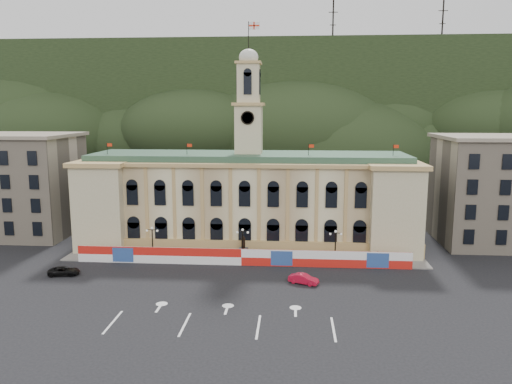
# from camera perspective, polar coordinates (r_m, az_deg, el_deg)

# --- Properties ---
(ground) EXTENTS (260.00, 260.00, 0.00)m
(ground) POSITION_cam_1_polar(r_m,az_deg,el_deg) (61.21, -3.16, -12.67)
(ground) COLOR black
(ground) RESTS_ON ground
(lane_markings) EXTENTS (26.00, 10.00, 0.02)m
(lane_markings) POSITION_cam_1_polar(r_m,az_deg,el_deg) (56.66, -3.84, -14.57)
(lane_markings) COLOR white
(lane_markings) RESTS_ON ground
(hill_ridge) EXTENTS (230.00, 80.00, 64.00)m
(hill_ridge) POSITION_cam_1_polar(r_m,az_deg,el_deg) (178.36, 1.88, 8.38)
(hill_ridge) COLOR black
(hill_ridge) RESTS_ON ground
(city_hall) EXTENTS (56.20, 17.60, 37.10)m
(city_hall) POSITION_cam_1_polar(r_m,az_deg,el_deg) (85.52, -0.83, -0.75)
(city_hall) COLOR beige
(city_hall) RESTS_ON ground
(side_building_left) EXTENTS (21.00, 17.00, 18.60)m
(side_building_left) POSITION_cam_1_polar(r_m,az_deg,el_deg) (101.62, -25.59, 0.80)
(side_building_left) COLOR #BCAA91
(side_building_left) RESTS_ON ground
(side_building_right) EXTENTS (21.00, 17.00, 18.60)m
(side_building_right) POSITION_cam_1_polar(r_m,az_deg,el_deg) (95.07, 26.14, 0.22)
(side_building_right) COLOR #BCAA91
(side_building_right) RESTS_ON ground
(hoarding_fence) EXTENTS (50.00, 0.44, 2.50)m
(hoarding_fence) POSITION_cam_1_polar(r_m,az_deg,el_deg) (74.90, -1.64, -7.44)
(hoarding_fence) COLOR red
(hoarding_fence) RESTS_ON ground
(pavement) EXTENTS (56.00, 5.50, 0.16)m
(pavement) POSITION_cam_1_polar(r_m,az_deg,el_deg) (77.80, -1.47, -7.69)
(pavement) COLOR slate
(pavement) RESTS_ON ground
(statue) EXTENTS (1.40, 1.40, 3.72)m
(statue) POSITION_cam_1_polar(r_m,az_deg,el_deg) (77.72, -1.46, -6.86)
(statue) COLOR #595651
(statue) RESTS_ON ground
(lamp_left) EXTENTS (1.96, 0.44, 5.15)m
(lamp_left) POSITION_cam_1_polar(r_m,az_deg,el_deg) (78.86, -11.76, -5.39)
(lamp_left) COLOR black
(lamp_left) RESTS_ON ground
(lamp_center) EXTENTS (1.96, 0.44, 5.15)m
(lamp_center) POSITION_cam_1_polar(r_m,az_deg,el_deg) (76.24, -1.54, -5.71)
(lamp_center) COLOR black
(lamp_center) RESTS_ON ground
(lamp_right) EXTENTS (1.96, 0.44, 5.15)m
(lamp_right) POSITION_cam_1_polar(r_m,az_deg,el_deg) (76.15, 9.06, -5.85)
(lamp_right) COLOR black
(lamp_right) RESTS_ON ground
(red_sedan) EXTENTS (4.24, 5.00, 1.32)m
(red_sedan) POSITION_cam_1_polar(r_m,az_deg,el_deg) (67.75, 5.46, -9.87)
(red_sedan) COLOR red
(red_sedan) RESTS_ON ground
(black_suv) EXTENTS (3.29, 4.89, 1.19)m
(black_suv) POSITION_cam_1_polar(r_m,az_deg,el_deg) (75.68, -21.08, -8.44)
(black_suv) COLOR black
(black_suv) RESTS_ON ground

